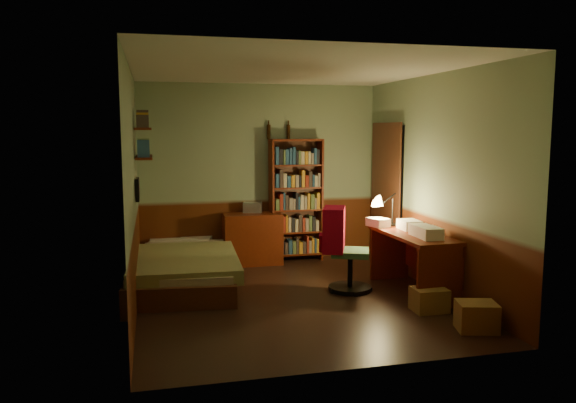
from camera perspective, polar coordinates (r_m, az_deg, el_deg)
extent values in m
cube|color=black|center=(6.61, 0.52, -9.86)|extent=(3.50, 4.00, 0.02)
cube|color=silver|center=(6.35, 0.55, 13.36)|extent=(3.50, 4.00, 0.02)
cube|color=gray|center=(8.30, -2.86, 2.88)|extent=(3.50, 0.02, 2.60)
cube|color=gray|center=(6.16, -15.56, 1.07)|extent=(0.02, 4.00, 2.60)
cube|color=gray|center=(6.98, 14.68, 1.81)|extent=(0.02, 4.00, 2.60)
cube|color=gray|center=(4.44, 6.88, -1.06)|extent=(3.50, 0.02, 2.60)
cube|color=black|center=(8.16, 10.06, 0.58)|extent=(0.06, 0.90, 2.00)
cube|color=#422113|center=(8.15, 9.83, 0.57)|extent=(0.02, 0.98, 2.08)
cube|color=olive|center=(7.28, -10.55, -5.53)|extent=(1.45, 2.40, 0.68)
cube|color=#561C0B|center=(8.16, -3.63, -3.80)|extent=(0.84, 0.43, 0.74)
cube|color=#B2B2B7|center=(8.21, -3.61, -0.60)|extent=(0.31, 0.27, 0.14)
cube|color=#561C0B|center=(8.30, 0.82, 0.12)|extent=(0.78, 0.28, 1.81)
cylinder|color=black|center=(8.25, -1.97, 7.09)|extent=(0.07, 0.07, 0.21)
cylinder|color=black|center=(8.31, 0.04, 7.10)|extent=(0.06, 0.06, 0.21)
cube|color=#561C0B|center=(6.89, 12.50, -6.11)|extent=(0.61, 1.37, 0.72)
cube|color=silver|center=(7.19, 9.13, -2.10)|extent=(0.27, 0.31, 0.11)
cone|color=black|center=(7.27, 10.59, -0.19)|extent=(0.17, 0.17, 0.57)
cube|color=#38653F|center=(6.83, 6.35, -5.40)|extent=(0.56, 0.53, 0.89)
cube|color=#B10825|center=(6.56, 4.86, 0.38)|extent=(0.33, 0.49, 0.53)
cube|color=#561C0B|center=(7.23, -14.41, 4.38)|extent=(0.20, 0.90, 0.03)
cube|color=#561C0B|center=(7.22, -14.50, 7.15)|extent=(0.20, 0.90, 0.03)
cube|color=black|center=(6.76, -15.04, 1.19)|extent=(0.04, 0.32, 0.26)
cube|color=olive|center=(5.85, 18.61, -11.01)|extent=(0.44, 0.38, 0.28)
cube|color=olive|center=(6.31, 14.16, -9.64)|extent=(0.36, 0.30, 0.25)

